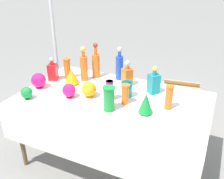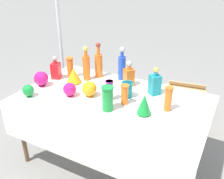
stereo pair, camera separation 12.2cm
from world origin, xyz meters
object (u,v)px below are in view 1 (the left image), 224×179
object	(u,v)px
slender_vase_3	(67,68)
fluted_vase_0	(146,103)
tall_bottle_0	(96,64)
round_bowl_3	(69,90)
tall_bottle_2	(119,66)
slender_vase_4	(169,97)
round_bowl_1	(27,93)
cardboard_box_behind_left	(179,116)
fluted_vase_1	(71,76)
round_bowl_0	(89,89)
square_decanter_2	(127,75)
slender_vase_1	(109,90)
cardboard_box_behind_right	(179,99)
square_decanter_1	(154,82)
slender_vase_5	(127,89)
square_decanter_0	(53,71)
slender_vase_2	(109,98)
round_bowl_2	(39,80)
tall_bottle_1	(84,66)
slender_vase_0	(125,94)
canopy_pole	(54,32)

from	to	relation	value
slender_vase_3	fluted_vase_0	world-z (taller)	slender_vase_3
tall_bottle_0	round_bowl_3	world-z (taller)	tall_bottle_0
tall_bottle_2	slender_vase_4	world-z (taller)	tall_bottle_2
slender_vase_4	round_bowl_1	xyz separation A→B (m)	(-1.27, -0.38, -0.06)
tall_bottle_0	cardboard_box_behind_left	bearing A→B (deg)	31.48
fluted_vase_1	round_bowl_0	bearing A→B (deg)	-29.63
square_decanter_2	slender_vase_3	distance (m)	0.69
slender_vase_1	cardboard_box_behind_right	xyz separation A→B (m)	(0.45, 1.38, -0.68)
tall_bottle_0	cardboard_box_behind_left	distance (m)	1.31
tall_bottle_2	square_decanter_1	xyz separation A→B (m)	(0.44, -0.17, -0.04)
round_bowl_1	round_bowl_3	xyz separation A→B (m)	(0.35, 0.20, 0.01)
tall_bottle_2	cardboard_box_behind_right	xyz separation A→B (m)	(0.56, 0.89, -0.74)
slender_vase_5	square_decanter_0	bearing A→B (deg)	177.91
square_decanter_1	square_decanter_0	bearing A→B (deg)	-172.19
fluted_vase_1	round_bowl_1	world-z (taller)	fluted_vase_1
slender_vase_3	round_bowl_1	xyz separation A→B (m)	(-0.08, -0.57, -0.06)
square_decanter_2	fluted_vase_1	size ratio (longest dim) A/B	1.63
tall_bottle_2	slender_vase_3	xyz separation A→B (m)	(-0.54, -0.22, -0.03)
tall_bottle_0	slender_vase_2	world-z (taller)	tall_bottle_0
slender_vase_4	cardboard_box_behind_left	world-z (taller)	slender_vase_4
round_bowl_0	round_bowl_2	size ratio (longest dim) A/B	0.96
slender_vase_4	round_bowl_3	bearing A→B (deg)	-168.41
tall_bottle_1	round_bowl_2	xyz separation A→B (m)	(-0.33, -0.36, -0.08)
slender_vase_0	cardboard_box_behind_right	xyz separation A→B (m)	(0.29, 1.38, -0.68)
tall_bottle_0	tall_bottle_2	xyz separation A→B (m)	(0.26, 0.06, 0.00)
slender_vase_1	round_bowl_0	world-z (taller)	slender_vase_1
slender_vase_2	slender_vase_5	bearing A→B (deg)	80.71
slender_vase_3	fluted_vase_1	size ratio (longest dim) A/B	1.36
tall_bottle_0	cardboard_box_behind_right	size ratio (longest dim) A/B	0.68
tall_bottle_2	square_decanter_1	world-z (taller)	tall_bottle_2
square_decanter_0	round_bowl_3	world-z (taller)	square_decanter_0
cardboard_box_behind_left	round_bowl_3	bearing A→B (deg)	-129.72
tall_bottle_2	slender_vase_2	world-z (taller)	tall_bottle_2
tall_bottle_2	round_bowl_0	size ratio (longest dim) A/B	2.44
tall_bottle_1	square_decanter_0	distance (m)	0.35
tall_bottle_1	square_decanter_1	size ratio (longest dim) A/B	1.35
slender_vase_4	cardboard_box_behind_left	distance (m)	1.16
tall_bottle_2	cardboard_box_behind_left	size ratio (longest dim) A/B	0.71
slender_vase_0	slender_vase_2	world-z (taller)	slender_vase_2
slender_vase_1	canopy_pole	xyz separation A→B (m)	(-1.15, 0.74, 0.26)
tall_bottle_1	square_decanter_2	world-z (taller)	tall_bottle_1
square_decanter_2	round_bowl_3	xyz separation A→B (m)	(-0.41, -0.48, -0.05)
tall_bottle_1	canopy_pole	xyz separation A→B (m)	(-0.71, 0.45, 0.20)
slender_vase_1	round_bowl_0	bearing A→B (deg)	-173.69
tall_bottle_1	cardboard_box_behind_right	world-z (taller)	tall_bottle_1
cardboard_box_behind_left	canopy_pole	bearing A→B (deg)	-171.84
tall_bottle_0	tall_bottle_2	size ratio (longest dim) A/B	1.07
tall_bottle_1	slender_vase_2	size ratio (longest dim) A/B	1.70
cardboard_box_behind_left	tall_bottle_0	bearing A→B (deg)	-148.52
slender_vase_4	canopy_pole	bearing A→B (deg)	158.56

